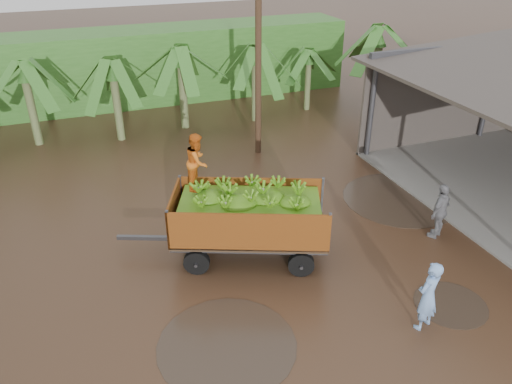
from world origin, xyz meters
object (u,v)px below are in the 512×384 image
at_px(banana_trailer, 248,216).
at_px(man_blue, 428,296).
at_px(man_grey, 440,211).
at_px(utility_pole, 258,47).

xyz_separation_m(banana_trailer, man_blue, (2.80, -4.09, -0.38)).
xyz_separation_m(banana_trailer, man_grey, (5.56, -1.08, -0.41)).
bearing_deg(man_grey, man_blue, 21.69).
distance_m(man_grey, utility_pole, 8.80).
bearing_deg(man_blue, man_grey, -151.44).
bearing_deg(banana_trailer, man_grey, 11.48).
relative_size(man_grey, utility_pole, 0.21).
relative_size(banana_trailer, man_grey, 3.34).
height_order(man_blue, man_grey, man_blue).
height_order(banana_trailer, man_blue, banana_trailer).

